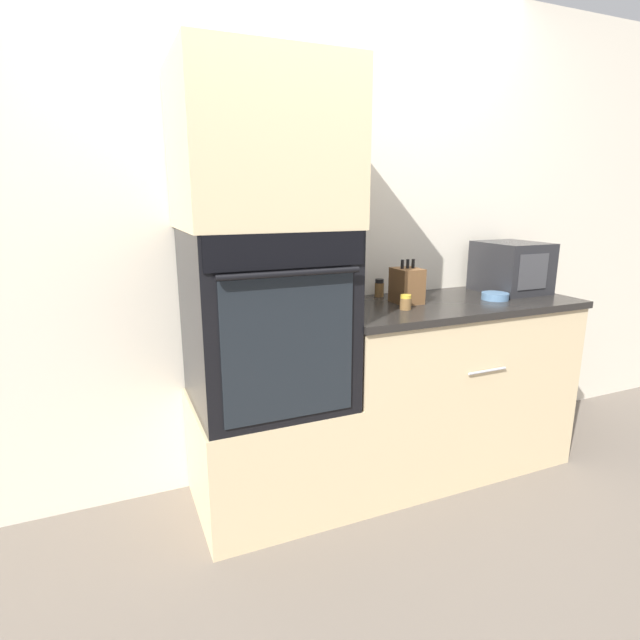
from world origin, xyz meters
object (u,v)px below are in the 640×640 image
Objects in this scene: knife_block at (407,285)px; condiment_jar_mid at (406,302)px; wall_oven at (266,318)px; bowl at (495,296)px; condiment_jar_near at (379,288)px; microwave at (511,267)px.

knife_block is 3.10× the size of condiment_jar_mid.
wall_oven is at bearing 172.81° from condiment_jar_mid.
condiment_jar_near is (-0.52, 0.31, 0.03)m from bowl.
condiment_jar_mid is (-0.04, -0.32, -0.01)m from condiment_jar_near.
microwave is at bearing 31.95° from bowl.
wall_oven is 3.55× the size of knife_block.
wall_oven reaches higher than condiment_jar_near.
microwave is 0.82m from condiment_jar_mid.
knife_block reaches higher than bowl.
bowl is 0.56m from condiment_jar_mid.
microwave is 3.77× the size of condiment_jar_near.
bowl is 1.95× the size of condiment_jar_mid.
condiment_jar_near is (-0.75, 0.16, -0.09)m from microwave.
microwave reaches higher than knife_block.
condiment_jar_mid is (-0.79, -0.16, -0.10)m from microwave.
microwave is at bearing 2.41° from knife_block.
knife_block reaches higher than condiment_jar_near.
condiment_jar_near is (-0.05, 0.19, -0.04)m from knife_block.
knife_block is 1.59× the size of bowl.
knife_block is at bearing 166.17° from bowl.
condiment_jar_mid is at bearing -124.16° from knife_block.
wall_oven is at bearing -176.47° from knife_block.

